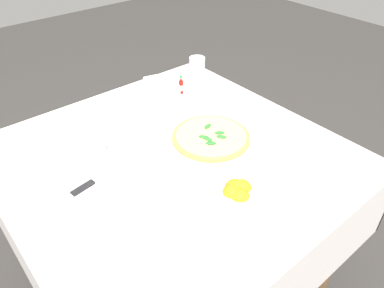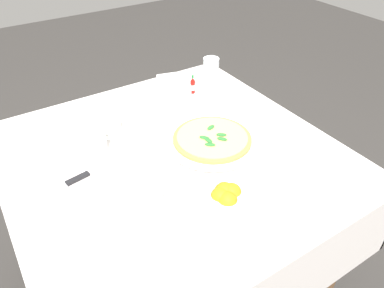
{
  "view_description": "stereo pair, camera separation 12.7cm",
  "coord_description": "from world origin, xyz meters",
  "views": [
    {
      "loc": [
        0.58,
        0.8,
        1.5
      ],
      "look_at": [
        -0.07,
        0.01,
        0.75
      ],
      "focal_mm": 34.74,
      "sensor_mm": 36.0,
      "label": 1
    },
    {
      "loc": [
        0.48,
        0.87,
        1.5
      ],
      "look_at": [
        -0.07,
        0.01,
        0.75
      ],
      "focal_mm": 34.74,
      "sensor_mm": 36.0,
      "label": 2
    }
  ],
  "objects": [
    {
      "name": "ground_plane",
      "position": [
        0.0,
        0.0,
        0.0
      ],
      "size": [
        8.0,
        8.0,
        0.0
      ],
      "primitive_type": "plane",
      "color": "#33302D"
    },
    {
      "name": "coffee_cup_far_right",
      "position": [
        0.12,
        -0.24,
        0.76
      ],
      "size": [
        0.13,
        0.13,
        0.06
      ],
      "color": "white",
      "rests_on": "dining_table"
    },
    {
      "name": "water_glass_left_edge",
      "position": [
        -0.41,
        -0.35,
        0.78
      ],
      "size": [
        0.07,
        0.07,
        0.12
      ],
      "color": "white",
      "rests_on": "dining_table"
    },
    {
      "name": "dining_table",
      "position": [
        0.0,
        0.0,
        0.6
      ],
      "size": [
        1.07,
        1.07,
        0.73
      ],
      "color": "white",
      "rests_on": "ground_plane"
    },
    {
      "name": "menu_card",
      "position": [
        -0.23,
        -0.44,
        0.76
      ],
      "size": [
        0.09,
        0.03,
        0.06
      ],
      "rotation": [
        0.0,
        0.0,
        2.88
      ],
      "color": "white",
      "rests_on": "dining_table"
    },
    {
      "name": "pizza",
      "position": [
        -0.15,
        0.03,
        0.75
      ],
      "size": [
        0.27,
        0.27,
        0.02
      ],
      "color": "#C68E47",
      "rests_on": "pizza_plate"
    },
    {
      "name": "pizza_plate",
      "position": [
        -0.15,
        0.03,
        0.74
      ],
      "size": [
        0.32,
        0.32,
        0.02
      ],
      "color": "white",
      "rests_on": "dining_table"
    },
    {
      "name": "hot_sauce_bottle",
      "position": [
        -0.29,
        -0.32,
        0.76
      ],
      "size": [
        0.02,
        0.02,
        0.08
      ],
      "color": "#B7140F",
      "rests_on": "dining_table"
    },
    {
      "name": "coffee_cup_right_edge",
      "position": [
        0.09,
        0.15,
        0.76
      ],
      "size": [
        0.13,
        0.13,
        0.06
      ],
      "color": "white",
      "rests_on": "dining_table"
    },
    {
      "name": "pepper_shaker",
      "position": [
        -0.32,
        -0.33,
        0.75
      ],
      "size": [
        0.03,
        0.03,
        0.06
      ],
      "color": "white",
      "rests_on": "dining_table"
    },
    {
      "name": "napkin_folded",
      "position": [
        0.36,
        -0.01,
        0.74
      ],
      "size": [
        0.24,
        0.16,
        0.02
      ],
      "rotation": [
        0.0,
        0.0,
        0.14
      ],
      "color": "white",
      "rests_on": "dining_table"
    },
    {
      "name": "salt_shaker",
      "position": [
        -0.26,
        -0.31,
        0.75
      ],
      "size": [
        0.03,
        0.03,
        0.06
      ],
      "color": "white",
      "rests_on": "dining_table"
    },
    {
      "name": "water_glass_back_corner",
      "position": [
        0.21,
        -0.15,
        0.77
      ],
      "size": [
        0.07,
        0.07,
        0.1
      ],
      "color": "white",
      "rests_on": "dining_table"
    },
    {
      "name": "citrus_bowl",
      "position": [
        -0.01,
        0.29,
        0.76
      ],
      "size": [
        0.15,
        0.15,
        0.07
      ],
      "color": "white",
      "rests_on": "dining_table"
    },
    {
      "name": "dinner_knife",
      "position": [
        0.36,
        -0.01,
        0.75
      ],
      "size": [
        0.2,
        0.05,
        0.01
      ],
      "rotation": [
        0.0,
        0.0,
        0.15
      ],
      "color": "silver",
      "rests_on": "napkin_folded"
    }
  ]
}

